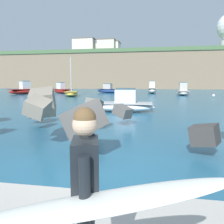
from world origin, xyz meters
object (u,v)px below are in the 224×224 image
(station_building_west, at_px, (105,49))
(station_building_central, at_px, (110,49))
(station_building_east, at_px, (84,46))
(surfer_with_board, at_px, (90,198))
(boat_far_right, at_px, (62,90))
(boat_far_centre, at_px, (122,104))
(boat_near_right, at_px, (109,90))
(mooring_buoy_outer, at_px, (214,96))
(boat_mid_centre, at_px, (183,91))
(boat_mid_right, at_px, (72,93))
(station_building_annex, at_px, (106,46))
(boat_near_left, at_px, (152,89))
(boat_far_left, at_px, (24,90))

(station_building_west, xyz_separation_m, station_building_central, (1.95, 2.35, 0.30))
(station_building_central, relative_size, station_building_east, 0.99)
(surfer_with_board, xyz_separation_m, boat_far_right, (-17.43, 41.95, -0.61))
(boat_far_centre, bearing_deg, station_building_east, 108.96)
(boat_near_right, xyz_separation_m, mooring_buoy_outer, (17.68, -9.97, -0.39))
(boat_far_centre, xyz_separation_m, boat_far_right, (-15.62, 26.52, 0.12))
(boat_near_right, relative_size, station_building_central, 0.70)
(boat_mid_centre, distance_m, boat_mid_right, 18.54)
(station_building_central, distance_m, station_building_annex, 11.22)
(station_building_east, bearing_deg, boat_near_right, -66.58)
(boat_mid_centre, height_order, station_building_east, station_building_east)
(boat_near_right, bearing_deg, boat_far_centre, -77.47)
(boat_mid_right, bearing_deg, surfer_with_board, -69.80)
(boat_mid_right, xyz_separation_m, boat_far_centre, (10.32, -17.56, 0.10))
(station_building_east, bearing_deg, boat_mid_right, -75.41)
(boat_mid_right, height_order, boat_far_centre, boat_mid_right)
(boat_near_right, bearing_deg, boat_near_left, -1.65)
(station_building_central, bearing_deg, boat_far_left, -95.22)
(boat_mid_right, bearing_deg, station_building_annex, 95.39)
(boat_far_left, bearing_deg, boat_far_right, 38.31)
(station_building_east, height_order, station_building_annex, station_building_east)
(boat_near_left, bearing_deg, mooring_buoy_outer, -46.89)
(boat_near_left, bearing_deg, station_building_central, 109.00)
(boat_near_left, height_order, station_building_central, station_building_central)
(boat_far_right, xyz_separation_m, station_building_west, (-2.17, 52.18, 14.93))
(boat_mid_centre, xyz_separation_m, boat_mid_right, (-17.57, -5.90, -0.22))
(mooring_buoy_outer, distance_m, station_building_east, 62.70)
(boat_mid_centre, xyz_separation_m, mooring_buoy_outer, (3.93, -4.17, -0.45))
(boat_far_left, bearing_deg, boat_near_left, 16.56)
(boat_far_centre, bearing_deg, station_building_west, 102.74)
(boat_mid_right, bearing_deg, boat_far_right, 120.58)
(boat_near_right, bearing_deg, surfer_with_board, -79.46)
(boat_far_centre, xyz_separation_m, station_building_annex, (-15.26, 69.85, 14.94))
(boat_far_right, bearing_deg, boat_far_centre, -59.51)
(station_building_central, relative_size, station_building_annex, 1.22)
(station_building_east, bearing_deg, boat_near_left, -57.18)
(boat_far_right, bearing_deg, station_building_west, 92.38)
(boat_near_left, distance_m, boat_near_right, 8.59)
(boat_mid_centre, height_order, boat_far_left, boat_far_left)
(boat_mid_centre, bearing_deg, boat_far_left, -177.24)
(boat_far_right, xyz_separation_m, mooring_buoy_outer, (26.80, -7.22, -0.45))
(station_building_east, bearing_deg, boat_far_left, -86.95)
(mooring_buoy_outer, bearing_deg, station_building_annex, 117.61)
(boat_far_right, relative_size, station_building_annex, 0.78)
(surfer_with_board, xyz_separation_m, boat_far_left, (-23.04, 37.52, -0.53))
(boat_far_centre, relative_size, station_building_west, 0.65)
(surfer_with_board, bearing_deg, station_building_annex, 101.32)
(surfer_with_board, bearing_deg, boat_far_right, 112.56)
(mooring_buoy_outer, bearing_deg, boat_far_centre, -120.09)
(boat_far_centre, xyz_separation_m, mooring_buoy_outer, (11.18, 19.30, -0.33))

